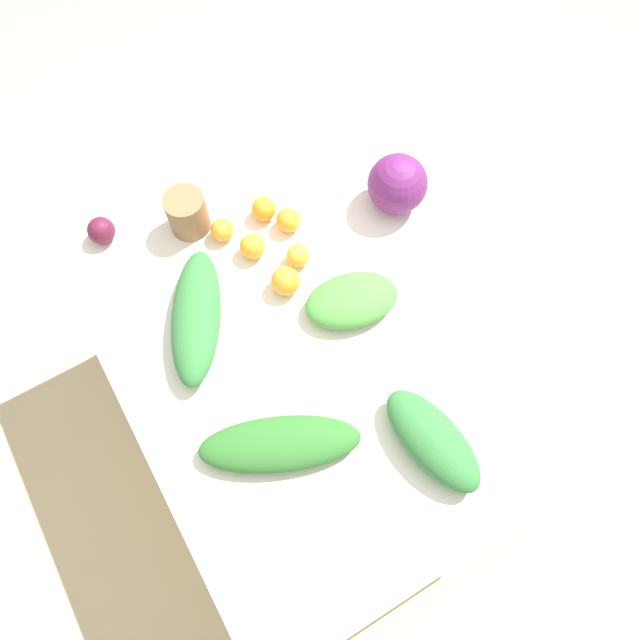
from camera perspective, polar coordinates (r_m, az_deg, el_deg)
The scene contains 15 objects.
ground_plane at distance 2.32m, azimuth -0.00°, elevation -7.85°, with size 8.00×8.00×0.00m, color #C6B289.
dining_table at distance 1.70m, azimuth -0.00°, elevation -1.51°, with size 1.32×1.07×0.75m.
cabbage_purple at distance 1.76m, azimuth 7.09°, elevation 12.25°, with size 0.17×0.17×0.17m, color #6B2366.
paper_bag at distance 1.75m, azimuth -12.04°, elevation 9.56°, with size 0.11×0.11×0.12m, color olive.
greens_bunch_chard at distance 1.61m, azimuth 2.89°, elevation 1.87°, with size 0.25×0.16×0.07m, color #4C933D.
greens_bunch_beet_tops at distance 1.61m, azimuth -11.25°, elevation 0.31°, with size 0.38×0.12×0.09m, color #337538.
greens_bunch_kale at distance 1.50m, azimuth 10.25°, elevation -10.76°, with size 0.29×0.13×0.09m, color #337538.
greens_bunch_scallion at distance 1.49m, azimuth -3.68°, elevation -11.24°, with size 0.38×0.13×0.07m, color #2D6B28.
beet_root at distance 1.81m, azimuth -19.37°, elevation 7.73°, with size 0.07×0.07×0.07m, color #5B1933.
orange_0 at distance 1.70m, azimuth -6.19°, elevation 6.69°, with size 0.07×0.07×0.07m, color orange.
orange_1 at distance 1.76m, azimuth -5.18°, elevation 10.06°, with size 0.07×0.07×0.07m, color orange.
orange_2 at distance 1.68m, azimuth -2.02°, elevation 5.91°, with size 0.06×0.06×0.06m, color #F9A833.
orange_3 at distance 1.64m, azimuth -3.17°, elevation 3.59°, with size 0.08×0.08×0.08m, color orange.
orange_4 at distance 1.74m, azimuth -2.90°, elevation 9.10°, with size 0.07×0.07×0.07m, color orange.
orange_5 at distance 1.74m, azimuth -8.94°, elevation 8.14°, with size 0.06×0.06×0.06m, color orange.
Camera 1 is at (0.57, -0.34, 2.23)m, focal length 35.00 mm.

